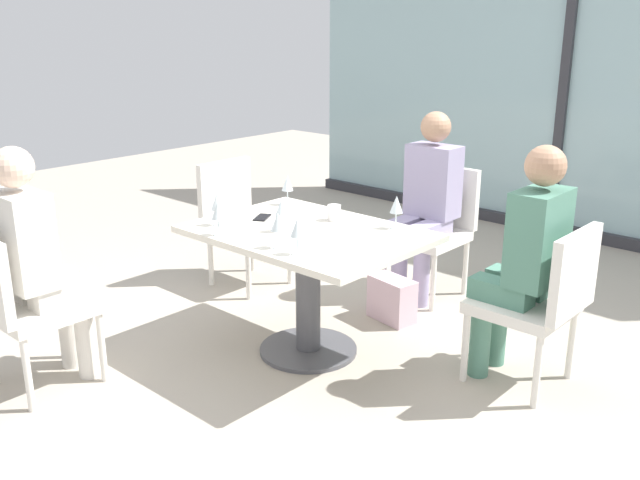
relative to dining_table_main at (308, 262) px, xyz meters
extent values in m
plane|color=#A89E8E|center=(0.00, 0.00, -0.55)|extent=(12.00, 12.00, 0.00)
cube|color=#96B7BC|center=(0.00, 3.20, 0.80)|extent=(5.31, 0.03, 2.70)
cube|color=#2D2D33|center=(0.00, 3.17, 0.80)|extent=(0.08, 0.06, 2.70)
cube|color=#2D2D33|center=(0.00, 3.17, -0.50)|extent=(5.31, 0.10, 0.10)
cube|color=silver|center=(0.00, 0.00, 0.17)|extent=(1.24, 0.90, 0.04)
cylinder|color=#4C4C51|center=(0.00, 0.00, -0.20)|extent=(0.14, 0.14, 0.69)
cylinder|color=#4C4C51|center=(0.00, 0.00, -0.53)|extent=(0.56, 0.56, 0.02)
cube|color=silver|center=(0.00, 1.17, -0.13)|extent=(0.46, 0.46, 0.06)
cube|color=silver|center=(0.00, 1.42, 0.11)|extent=(0.46, 0.05, 0.42)
cylinder|color=silver|center=(-0.20, 0.97, -0.35)|extent=(0.04, 0.04, 0.39)
cylinder|color=silver|center=(0.20, 0.97, -0.35)|extent=(0.04, 0.04, 0.39)
cylinder|color=silver|center=(-0.20, 1.37, -0.35)|extent=(0.04, 0.04, 0.39)
cylinder|color=silver|center=(0.20, 1.37, -0.35)|extent=(0.04, 0.04, 0.39)
cube|color=silver|center=(-0.76, -1.17, -0.13)|extent=(0.46, 0.46, 0.06)
cylinder|color=silver|center=(-0.56, -0.97, -0.35)|extent=(0.04, 0.04, 0.39)
cylinder|color=silver|center=(-0.96, -0.97, -0.35)|extent=(0.04, 0.04, 0.39)
cylinder|color=silver|center=(-0.56, -1.37, -0.35)|extent=(0.04, 0.04, 0.39)
cube|color=silver|center=(1.04, 0.50, -0.13)|extent=(0.46, 0.46, 0.06)
cube|color=silver|center=(1.29, 0.50, 0.11)|extent=(0.05, 0.46, 0.42)
cylinder|color=silver|center=(0.84, 0.70, -0.35)|extent=(0.04, 0.04, 0.39)
cylinder|color=silver|center=(0.84, 0.30, -0.35)|extent=(0.04, 0.04, 0.39)
cylinder|color=silver|center=(1.24, 0.70, -0.35)|extent=(0.04, 0.04, 0.39)
cylinder|color=silver|center=(1.24, 0.30, -0.35)|extent=(0.04, 0.04, 0.39)
cube|color=silver|center=(-1.04, 0.50, -0.13)|extent=(0.46, 0.46, 0.06)
cube|color=silver|center=(-1.29, 0.50, 0.11)|extent=(0.05, 0.46, 0.42)
cylinder|color=silver|center=(-0.84, 0.30, -0.35)|extent=(0.04, 0.04, 0.39)
cylinder|color=silver|center=(-0.84, 0.70, -0.35)|extent=(0.04, 0.04, 0.39)
cylinder|color=silver|center=(-1.24, 0.30, -0.35)|extent=(0.04, 0.04, 0.39)
cylinder|color=silver|center=(-1.24, 0.70, -0.35)|extent=(0.04, 0.04, 0.39)
cylinder|color=#9E93B7|center=(-0.09, 1.00, -0.32)|extent=(0.11, 0.11, 0.45)
cube|color=#9E93B7|center=(-0.09, 1.09, -0.04)|extent=(0.13, 0.32, 0.11)
cylinder|color=#9E93B7|center=(0.09, 1.00, -0.32)|extent=(0.11, 0.11, 0.45)
cube|color=#9E93B7|center=(0.09, 1.09, -0.04)|extent=(0.13, 0.32, 0.11)
cube|color=#9E93B7|center=(0.00, 1.22, 0.25)|extent=(0.34, 0.20, 0.48)
sphere|color=tan|center=(0.00, 1.22, 0.61)|extent=(0.20, 0.20, 0.20)
cylinder|color=silver|center=(-0.67, -1.00, -0.32)|extent=(0.11, 0.11, 0.45)
cube|color=silver|center=(-0.67, -1.09, -0.04)|extent=(0.13, 0.32, 0.11)
cylinder|color=silver|center=(-0.85, -1.00, -0.32)|extent=(0.11, 0.11, 0.45)
cube|color=silver|center=(-0.85, -1.09, -0.04)|extent=(0.13, 0.32, 0.11)
cube|color=silver|center=(-0.76, -1.22, 0.25)|extent=(0.34, 0.20, 0.48)
sphere|color=beige|center=(-0.76, -1.22, 0.61)|extent=(0.20, 0.20, 0.20)
cylinder|color=#4C7F6B|center=(0.86, 0.59, -0.32)|extent=(0.11, 0.11, 0.45)
cube|color=#4C7F6B|center=(0.96, 0.59, -0.04)|extent=(0.32, 0.13, 0.11)
cylinder|color=#4C7F6B|center=(0.86, 0.41, -0.32)|extent=(0.11, 0.11, 0.45)
cube|color=#4C7F6B|center=(0.96, 0.41, -0.04)|extent=(0.32, 0.13, 0.11)
cube|color=#4C7F6B|center=(1.09, 0.50, 0.25)|extent=(0.20, 0.34, 0.48)
sphere|color=tan|center=(1.09, 0.50, 0.61)|extent=(0.20, 0.20, 0.20)
cylinder|color=silver|center=(0.34, 0.35, 0.19)|extent=(0.06, 0.06, 0.00)
cylinder|color=silver|center=(0.34, 0.35, 0.23)|extent=(0.01, 0.01, 0.08)
cone|color=silver|center=(0.34, 0.35, 0.32)|extent=(0.07, 0.07, 0.09)
cylinder|color=silver|center=(0.10, -0.32, 0.19)|extent=(0.06, 0.06, 0.00)
cylinder|color=silver|center=(0.10, -0.32, 0.23)|extent=(0.01, 0.01, 0.08)
cone|color=silver|center=(0.10, -0.32, 0.32)|extent=(0.07, 0.07, 0.09)
cylinder|color=silver|center=(-0.29, -0.38, 0.19)|extent=(0.06, 0.06, 0.00)
cylinder|color=silver|center=(-0.29, -0.38, 0.23)|extent=(0.01, 0.01, 0.08)
cone|color=silver|center=(-0.29, -0.38, 0.32)|extent=(0.07, 0.07, 0.09)
cylinder|color=silver|center=(-0.44, -0.27, 0.19)|extent=(0.06, 0.06, 0.00)
cylinder|color=silver|center=(-0.44, -0.27, 0.23)|extent=(0.01, 0.01, 0.08)
cone|color=silver|center=(-0.44, -0.27, 0.32)|extent=(0.07, 0.07, 0.09)
cylinder|color=silver|center=(-0.47, 0.32, 0.19)|extent=(0.06, 0.06, 0.00)
cylinder|color=silver|center=(-0.47, 0.32, 0.23)|extent=(0.01, 0.01, 0.08)
cone|color=silver|center=(-0.47, 0.32, 0.32)|extent=(0.07, 0.07, 0.09)
cylinder|color=silver|center=(-0.08, -0.11, 0.19)|extent=(0.06, 0.06, 0.00)
cylinder|color=silver|center=(-0.08, -0.11, 0.23)|extent=(0.01, 0.01, 0.08)
cone|color=silver|center=(-0.08, -0.11, 0.32)|extent=(0.07, 0.07, 0.09)
cylinder|color=silver|center=(0.24, -0.33, 0.19)|extent=(0.06, 0.06, 0.00)
cylinder|color=silver|center=(0.24, -0.33, 0.23)|extent=(0.01, 0.01, 0.08)
cone|color=silver|center=(0.24, -0.33, 0.32)|extent=(0.07, 0.07, 0.09)
cylinder|color=white|center=(-0.02, 0.24, 0.23)|extent=(0.08, 0.08, 0.09)
cube|color=black|center=(-0.36, 0.00, 0.19)|extent=(0.13, 0.16, 0.01)
cube|color=beige|center=(0.09, 0.68, -0.41)|extent=(0.32, 0.21, 0.28)
camera|label=1|loc=(2.48, -2.64, 1.28)|focal=38.99mm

